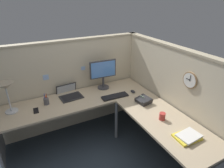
# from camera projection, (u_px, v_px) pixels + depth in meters

# --- Properties ---
(ground_plane) EXTENTS (6.80, 6.80, 0.00)m
(ground_plane) POSITION_uv_depth(u_px,v_px,m) (112.00, 146.00, 3.07)
(ground_plane) COLOR #2D3842
(cubicle_wall_back) EXTENTS (2.57, 0.12, 1.58)m
(cubicle_wall_back) POSITION_uv_depth(u_px,v_px,m) (70.00, 85.00, 3.27)
(cubicle_wall_back) COLOR beige
(cubicle_wall_back) RESTS_ON ground
(cubicle_wall_right) EXTENTS (0.12, 2.37, 1.58)m
(cubicle_wall_right) POSITION_uv_depth(u_px,v_px,m) (171.00, 98.00, 2.88)
(cubicle_wall_right) COLOR beige
(cubicle_wall_right) RESTS_ON ground
(desk) EXTENTS (2.35, 2.15, 0.73)m
(desk) POSITION_uv_depth(u_px,v_px,m) (105.00, 118.00, 2.70)
(desk) COLOR tan
(desk) RESTS_ON ground
(monitor) EXTENTS (0.46, 0.20, 0.50)m
(monitor) POSITION_uv_depth(u_px,v_px,m) (103.00, 72.00, 3.21)
(monitor) COLOR #38383D
(monitor) RESTS_ON desk
(laptop) EXTENTS (0.37, 0.41, 0.22)m
(laptop) POSITION_uv_depth(u_px,v_px,m) (69.00, 94.00, 3.09)
(laptop) COLOR #232326
(laptop) RESTS_ON desk
(keyboard) EXTENTS (0.44, 0.16, 0.02)m
(keyboard) POSITION_uv_depth(u_px,v_px,m) (115.00, 96.00, 3.04)
(keyboard) COLOR black
(keyboard) RESTS_ON desk
(computer_mouse) EXTENTS (0.06, 0.10, 0.03)m
(computer_mouse) POSITION_uv_depth(u_px,v_px,m) (133.00, 91.00, 3.17)
(computer_mouse) COLOR #232326
(computer_mouse) RESTS_ON desk
(desk_lamp_dome) EXTENTS (0.24, 0.24, 0.44)m
(desk_lamp_dome) POSITION_uv_depth(u_px,v_px,m) (6.00, 88.00, 2.51)
(desk_lamp_dome) COLOR #B7BABF
(desk_lamp_dome) RESTS_ON desk
(pen_cup) EXTENTS (0.08, 0.08, 0.18)m
(pen_cup) POSITION_uv_depth(u_px,v_px,m) (46.00, 101.00, 2.82)
(pen_cup) COLOR #4C4C51
(pen_cup) RESTS_ON desk
(cell_phone) EXTENTS (0.08, 0.15, 0.01)m
(cell_phone) POSITION_uv_depth(u_px,v_px,m) (36.00, 111.00, 2.67)
(cell_phone) COLOR black
(cell_phone) RESTS_ON desk
(office_phone) EXTENTS (0.21, 0.23, 0.11)m
(office_phone) POSITION_uv_depth(u_px,v_px,m) (144.00, 100.00, 2.86)
(office_phone) COLOR #232326
(office_phone) RESTS_ON desk
(book_stack) EXTENTS (0.30, 0.23, 0.04)m
(book_stack) POSITION_uv_depth(u_px,v_px,m) (188.00, 136.00, 2.17)
(book_stack) COLOR yellow
(book_stack) RESTS_ON desk
(coffee_mug) EXTENTS (0.08, 0.08, 0.10)m
(coffee_mug) POSITION_uv_depth(u_px,v_px,m) (162.00, 116.00, 2.48)
(coffee_mug) COLOR #B2332D
(coffee_mug) RESTS_ON desk
(wall_clock) EXTENTS (0.04, 0.22, 0.22)m
(wall_clock) POSITION_uv_depth(u_px,v_px,m) (190.00, 80.00, 2.42)
(wall_clock) COLOR olive
(pinned_note_leftmost) EXTENTS (0.07, 0.00, 0.06)m
(pinned_note_leftmost) POSITION_uv_depth(u_px,v_px,m) (83.00, 68.00, 3.21)
(pinned_note_leftmost) COLOR #99B7E5
(pinned_note_middle) EXTENTS (0.09, 0.00, 0.08)m
(pinned_note_middle) POSITION_uv_depth(u_px,v_px,m) (46.00, 77.00, 2.97)
(pinned_note_middle) COLOR #99B7E5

